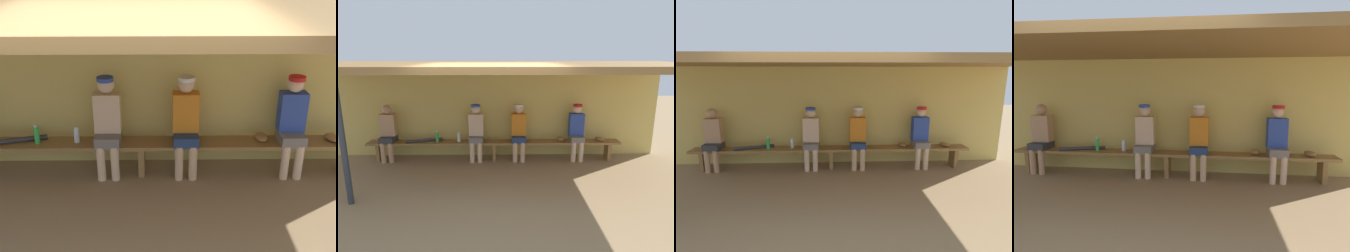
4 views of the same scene
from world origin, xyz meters
TOP-DOWN VIEW (x-y plane):
  - ground_plane at (0.00, 0.00)m, footprint 24.00×24.00m
  - back_wall at (0.00, 2.00)m, footprint 8.00×0.20m
  - dugout_roof at (0.00, 0.70)m, footprint 8.00×2.80m
  - bench at (0.00, 1.55)m, footprint 6.00×0.36m
  - player_shirtless_tan at (0.58, 1.55)m, footprint 0.34×0.42m
  - player_in_red at (1.96, 1.55)m, footprint 0.34×0.42m
  - player_middle at (-2.51, 1.55)m, footprint 0.34×0.42m
  - player_leftmost at (-0.43, 1.55)m, footprint 0.34×0.42m
  - water_bottle_blue at (-0.84, 1.56)m, footprint 0.07×0.07m
  - water_bottle_green at (-1.35, 1.53)m, footprint 0.07×0.07m
  - baseball_glove_dark_brown at (1.59, 1.59)m, footprint 0.17×0.24m
  - baseball_glove_tan at (2.53, 1.56)m, footprint 0.27×0.29m
  - baseball_bat at (-1.67, 1.55)m, footprint 0.84×0.29m

SIDE VIEW (x-z plane):
  - ground_plane at x=0.00m, z-range 0.00..0.00m
  - bench at x=0.00m, z-range 0.16..0.62m
  - baseball_bat at x=-1.67m, z-range 0.46..0.53m
  - baseball_glove_dark_brown at x=1.59m, z-range 0.46..0.55m
  - baseball_glove_tan at x=2.53m, z-range 0.46..0.55m
  - water_bottle_blue at x=-0.84m, z-range 0.45..0.67m
  - water_bottle_green at x=-1.35m, z-range 0.45..0.72m
  - player_middle at x=-2.51m, z-range 0.06..1.40m
  - player_shirtless_tan at x=0.58m, z-range 0.07..1.42m
  - player_in_red at x=1.96m, z-range 0.07..1.42m
  - player_leftmost at x=-0.43m, z-range 0.07..1.42m
  - back_wall at x=0.00m, z-range 0.00..2.20m
  - dugout_roof at x=0.00m, z-range 2.20..2.32m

